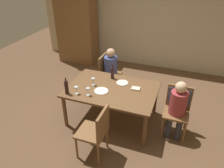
{
  "coord_description": "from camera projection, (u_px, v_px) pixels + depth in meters",
  "views": [
    {
      "loc": [
        1.2,
        -3.28,
        2.91
      ],
      "look_at": [
        0.0,
        0.0,
        0.82
      ],
      "focal_mm": 35.06,
      "sensor_mm": 36.0,
      "label": 1
    }
  ],
  "objects": [
    {
      "name": "ground_plane",
      "position": [
        112.0,
        118.0,
        4.49
      ],
      "size": [
        10.0,
        10.0,
        0.0
      ],
      "primitive_type": "plane",
      "color": "brown"
    },
    {
      "name": "rear_room_partition",
      "position": [
        146.0,
        19.0,
        6.03
      ],
      "size": [
        6.4,
        0.12,
        2.7
      ],
      "primitive_type": "cube",
      "color": "beige",
      "rests_on": "ground_plane"
    },
    {
      "name": "armoire_cabinet",
      "position": [
        77.0,
        26.0,
        6.36
      ],
      "size": [
        1.18,
        0.62,
        2.18
      ],
      "color": "brown",
      "rests_on": "ground_plane"
    },
    {
      "name": "dining_table",
      "position": [
        112.0,
        92.0,
        4.15
      ],
      "size": [
        1.68,
        1.14,
        0.72
      ],
      "color": "brown",
      "rests_on": "ground_plane"
    },
    {
      "name": "chair_right_end",
      "position": [
        178.0,
        103.0,
        3.92
      ],
      "size": [
        0.44,
        0.46,
        0.92
      ],
      "rotation": [
        0.0,
        0.0,
        3.14
      ],
      "color": "brown",
      "rests_on": "ground_plane"
    },
    {
      "name": "chair_far_left",
      "position": [
        107.0,
        72.0,
        5.11
      ],
      "size": [
        0.44,
        0.44,
        0.92
      ],
      "rotation": [
        0.0,
        0.0,
        -1.57
      ],
      "color": "brown",
      "rests_on": "ground_plane"
    },
    {
      "name": "chair_near",
      "position": [
        96.0,
        130.0,
        3.42
      ],
      "size": [
        0.44,
        0.44,
        0.92
      ],
      "rotation": [
        0.0,
        0.0,
        1.57
      ],
      "color": "brown",
      "rests_on": "ground_plane"
    },
    {
      "name": "person_woman_host",
      "position": [
        178.0,
        106.0,
        3.78
      ],
      "size": [
        0.29,
        0.34,
        1.11
      ],
      "rotation": [
        0.0,
        0.0,
        3.14
      ],
      "color": "#33333D",
      "rests_on": "ground_plane"
    },
    {
      "name": "person_man_bearded",
      "position": [
        112.0,
        68.0,
        5.02
      ],
      "size": [
        0.34,
        0.3,
        1.12
      ],
      "rotation": [
        0.0,
        0.0,
        -1.57
      ],
      "color": "#33333D",
      "rests_on": "ground_plane"
    },
    {
      "name": "wine_bottle_tall_green",
      "position": [
        112.0,
        72.0,
        4.39
      ],
      "size": [
        0.07,
        0.07,
        0.32
      ],
      "color": "black",
      "rests_on": "dining_table"
    },
    {
      "name": "wine_bottle_dark_red",
      "position": [
        66.0,
        87.0,
        3.9
      ],
      "size": [
        0.07,
        0.07,
        0.32
      ],
      "color": "black",
      "rests_on": "dining_table"
    },
    {
      "name": "wine_glass_near_left",
      "position": [
        93.0,
        80.0,
        4.17
      ],
      "size": [
        0.07,
        0.07,
        0.15
      ],
      "color": "silver",
      "rests_on": "dining_table"
    },
    {
      "name": "wine_glass_centre",
      "position": [
        88.0,
        90.0,
        3.87
      ],
      "size": [
        0.07,
        0.07,
        0.15
      ],
      "color": "silver",
      "rests_on": "dining_table"
    },
    {
      "name": "wine_glass_near_right",
      "position": [
        76.0,
        89.0,
        3.91
      ],
      "size": [
        0.07,
        0.07,
        0.15
      ],
      "color": "silver",
      "rests_on": "dining_table"
    },
    {
      "name": "dinner_plate_host",
      "position": [
        101.0,
        91.0,
        4.03
      ],
      "size": [
        0.26,
        0.26,
        0.01
      ],
      "primitive_type": "cylinder",
      "color": "white",
      "rests_on": "dining_table"
    },
    {
      "name": "dinner_plate_guest_left",
      "position": [
        122.0,
        83.0,
        4.29
      ],
      "size": [
        0.23,
        0.23,
        0.01
      ],
      "primitive_type": "cylinder",
      "color": "silver",
      "rests_on": "dining_table"
    },
    {
      "name": "folded_napkin",
      "position": [
        136.0,
        89.0,
        4.09
      ],
      "size": [
        0.17,
        0.13,
        0.03
      ],
      "primitive_type": "cube",
      "rotation": [
        0.0,
        0.0,
        0.08
      ],
      "color": "beige",
      "rests_on": "dining_table"
    }
  ]
}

